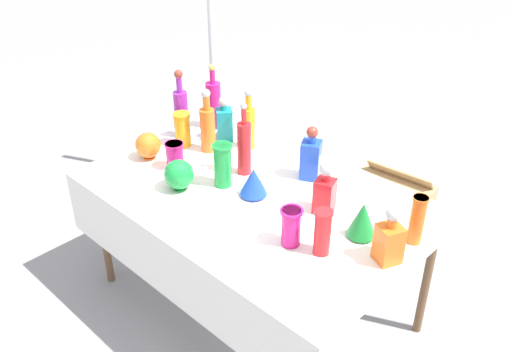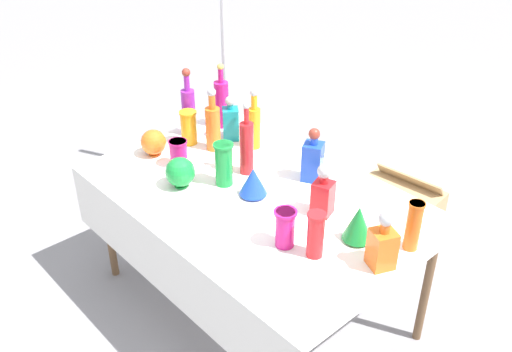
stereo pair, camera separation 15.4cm
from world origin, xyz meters
name	(u,v)px [view 2 (the right image)]	position (x,y,z in m)	size (l,w,h in m)	color
ground_plane	(256,303)	(0.00, 0.00, 0.00)	(40.00, 40.00, 0.00)	gray
display_table	(250,205)	(0.00, -0.04, 0.70)	(1.74, 1.14, 0.76)	white
tall_bottle_0	(189,109)	(-0.75, 0.15, 0.93)	(0.08, 0.08, 0.42)	purple
tall_bottle_1	(254,124)	(-0.37, 0.32, 0.91)	(0.07, 0.07, 0.36)	orange
tall_bottle_2	(222,103)	(-0.71, 0.36, 0.92)	(0.09, 0.09, 0.41)	#C61972
tall_bottle_3	(213,125)	(-0.51, 0.14, 0.91)	(0.08, 0.08, 0.38)	orange
tall_bottle_4	(247,146)	(-0.18, 0.10, 0.92)	(0.07, 0.07, 0.41)	red
square_decanter_0	(383,245)	(0.77, 0.01, 0.87)	(0.13, 0.13, 0.27)	orange
square_decanter_1	(313,159)	(0.10, 0.31, 0.88)	(0.13, 0.13, 0.30)	blue
square_decanter_2	(231,121)	(-0.54, 0.29, 0.87)	(0.13, 0.13, 0.27)	teal
square_decanter_3	(323,193)	(0.35, 0.11, 0.88)	(0.12, 0.12, 0.27)	red
slender_vase_0	(316,233)	(0.54, -0.15, 0.88)	(0.08, 0.08, 0.22)	red
slender_vase_1	(224,163)	(-0.18, -0.06, 0.88)	(0.11, 0.11, 0.23)	#198C38
slender_vase_2	(285,227)	(0.40, -0.19, 0.86)	(0.10, 0.10, 0.18)	#C61972
slender_vase_3	(189,126)	(-0.66, 0.07, 0.87)	(0.10, 0.10, 0.20)	orange
slender_vase_4	(414,225)	(0.79, 0.20, 0.89)	(0.07, 0.07, 0.24)	orange
slender_vase_5	(178,152)	(-0.49, -0.13, 0.84)	(0.10, 0.10, 0.15)	#C61972
fluted_vase_0	(253,181)	(0.01, -0.02, 0.84)	(0.14, 0.14, 0.16)	blue
fluted_vase_1	(358,223)	(0.59, 0.07, 0.85)	(0.14, 0.14, 0.18)	#198C38
round_bowl_0	(153,142)	(-0.68, -0.16, 0.84)	(0.14, 0.14, 0.15)	orange
round_bowl_1	(180,172)	(-0.31, -0.24, 0.84)	(0.15, 0.15, 0.16)	#198C38
price_tag_left	(172,223)	(-0.05, -0.48, 0.78)	(0.06, 0.01, 0.05)	white
price_tag_center	(190,246)	(0.14, -0.52, 0.78)	(0.06, 0.01, 0.04)	white
cardboard_box_behind_left	(395,211)	(0.10, 1.16, 0.16)	(0.56, 0.46, 0.40)	tan
canopy_pole	(225,78)	(-1.11, 0.72, 0.86)	(0.18, 0.18, 2.23)	silver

